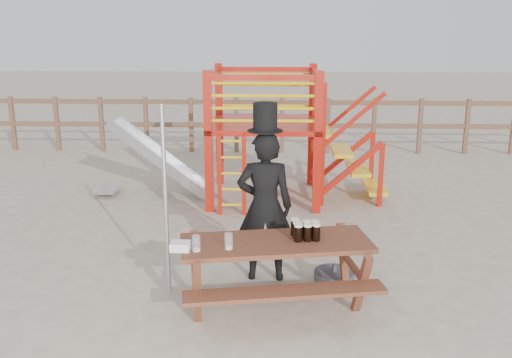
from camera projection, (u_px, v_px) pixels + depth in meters
name	position (u px, v px, depth m)	size (l,w,h in m)	color
ground	(236.00, 297.00, 5.89)	(60.00, 60.00, 0.00)	#C5B499
back_fence	(259.00, 119.00, 12.46)	(15.09, 0.09, 1.20)	brown
playground_fort	(260.00, 132.00, 9.07)	(4.71, 1.84, 2.10)	#BA190C
picnic_table	(276.00, 266.00, 5.55)	(2.02, 1.56, 0.71)	brown
man_with_hat	(265.00, 203.00, 6.12)	(0.60, 0.40, 1.95)	black
metal_pole	(166.00, 202.00, 5.72)	(0.04, 0.04, 1.99)	#B2B2B7
parasol_base	(334.00, 275.00, 6.27)	(0.44, 0.44, 0.19)	#3C3C42
paper_bag	(180.00, 246.00, 5.24)	(0.18, 0.14, 0.08)	white
stout_pints	(305.00, 230.00, 5.52)	(0.28, 0.25, 0.17)	black
empty_glasses	(213.00, 243.00, 5.24)	(0.37, 0.15, 0.15)	silver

